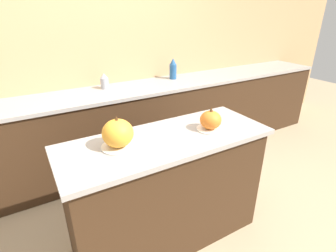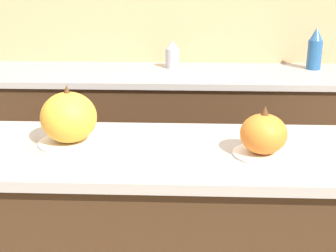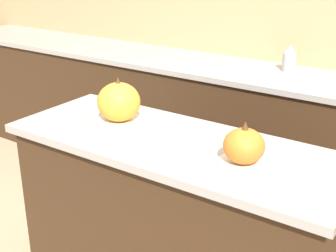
{
  "view_description": "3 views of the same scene",
  "coord_description": "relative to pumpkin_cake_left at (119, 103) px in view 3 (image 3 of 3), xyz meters",
  "views": [
    {
      "loc": [
        -0.8,
        -1.39,
        1.72
      ],
      "look_at": [
        0.03,
        0.04,
        0.98
      ],
      "focal_mm": 28.0,
      "sensor_mm": 36.0,
      "label": 1
    },
    {
      "loc": [
        0.08,
        -1.51,
        1.5
      ],
      "look_at": [
        0.02,
        -0.03,
        1.0
      ],
      "focal_mm": 50.0,
      "sensor_mm": 36.0,
      "label": 2
    },
    {
      "loc": [
        1.0,
        -1.51,
        1.68
      ],
      "look_at": [
        -0.06,
        0.03,
        0.95
      ],
      "focal_mm": 50.0,
      "sensor_mm": 36.0,
      "label": 3
    }
  ],
  "objects": [
    {
      "name": "wall_back",
      "position": [
        0.33,
        1.49,
        0.25
      ],
      "size": [
        8.0,
        0.06,
        2.5
      ],
      "color": "tan",
      "rests_on": "ground_plane"
    },
    {
      "name": "kitchen_island",
      "position": [
        0.33,
        -0.04,
        -0.54
      ],
      "size": [
        1.49,
        0.57,
        0.91
      ],
      "color": "#382314",
      "rests_on": "ground_plane"
    },
    {
      "name": "back_counter",
      "position": [
        0.33,
        1.16,
        -0.54
      ],
      "size": [
        6.0,
        0.6,
        0.92
      ],
      "color": "#382314",
      "rests_on": "ground_plane"
    },
    {
      "name": "pumpkin_cake_left",
      "position": [
        0.0,
        0.0,
        0.0
      ],
      "size": [
        0.23,
        0.23,
        0.22
      ],
      "color": "silver",
      "rests_on": "kitchen_island"
    },
    {
      "name": "pumpkin_cake_right",
      "position": [
        0.67,
        -0.08,
        -0.02
      ],
      "size": [
        0.2,
        0.2,
        0.17
      ],
      "color": "silver",
      "rests_on": "kitchen_island"
    },
    {
      "name": "bottle_short",
      "position": [
        0.32,
        1.29,
        0.0
      ],
      "size": [
        0.09,
        0.09,
        0.17
      ],
      "color": "#99999E",
      "rests_on": "back_counter"
    }
  ]
}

